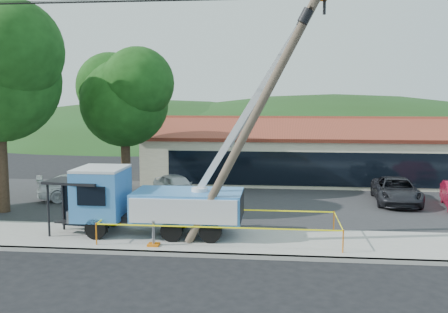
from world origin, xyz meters
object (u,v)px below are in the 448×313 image
utility_truck (155,198)px  car_white (82,200)px  car_dark (396,205)px  leaning_pole (259,108)px  car_silver (177,199)px  bus_shelter (79,194)px

utility_truck → car_white: size_ratio=2.12×
car_white → car_dark: bearing=-114.4°
utility_truck → car_white: (-6.14, 7.13, -1.75)m
leaning_pole → car_dark: bearing=50.1°
car_silver → car_dark: 12.64m
car_white → bus_shelter: bearing=174.6°
car_dark → utility_truck: bearing=-142.4°
utility_truck → car_white: utility_truck is taller
utility_truck → bus_shelter: utility_truck is taller
bus_shelter → car_white: 8.19m
utility_truck → leaning_pole: (4.48, -1.09, 3.87)m
bus_shelter → car_silver: bearing=80.6°
utility_truck → bus_shelter: 3.27m
bus_shelter → car_dark: size_ratio=0.52×
utility_truck → car_dark: utility_truck is taller
utility_truck → leaning_pole: 6.02m
leaning_pole → car_white: 14.56m
leaning_pole → bus_shelter: size_ratio=3.81×
utility_truck → car_silver: 8.27m
leaning_pole → bus_shelter: bearing=174.1°
utility_truck → bus_shelter: size_ratio=3.99×
utility_truck → bus_shelter: (-3.26, -0.29, 0.14)m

